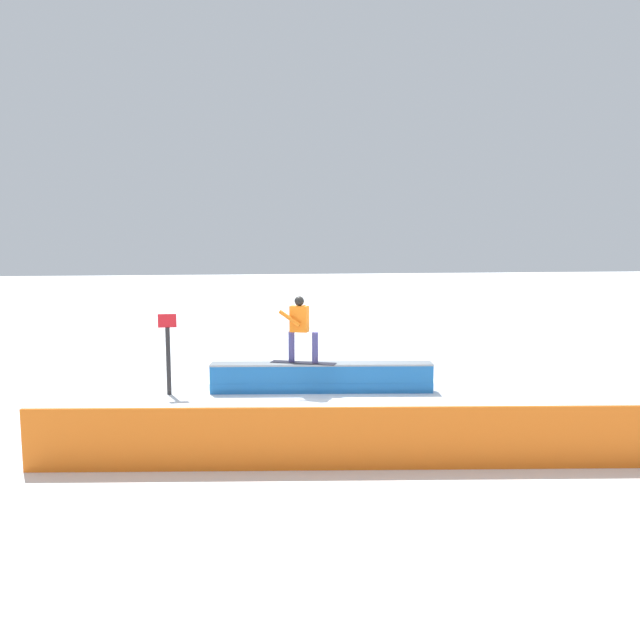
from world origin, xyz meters
TOP-DOWN VIEW (x-y plane):
  - ground_plane at (0.00, 0.00)m, footprint 120.00×120.00m
  - grind_box at (0.00, 0.00)m, footprint 5.05×1.22m
  - snowboarder at (0.47, -0.09)m, footprint 1.48×0.86m
  - safety_fence at (0.00, 4.89)m, footprint 10.35×1.63m
  - trail_marker at (3.42, -0.35)m, footprint 0.40×0.10m

SIDE VIEW (x-z plane):
  - ground_plane at x=0.00m, z-range 0.00..0.00m
  - grind_box at x=0.00m, z-range -0.03..0.64m
  - safety_fence at x=0.00m, z-range 0.00..0.95m
  - trail_marker at x=3.42m, z-range 0.07..1.89m
  - snowboarder at x=0.47m, z-range 0.74..2.26m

